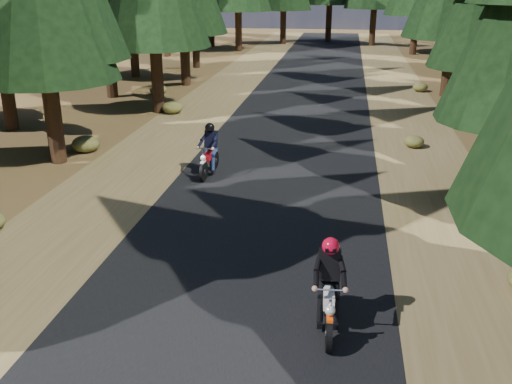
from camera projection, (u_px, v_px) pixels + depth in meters
ground at (245, 266)px, 11.89m from camera, size 120.00×120.00×0.00m
road at (275, 185)px, 16.52m from camera, size 6.00×100.00×0.01m
shoulder_l at (123, 178)px, 17.18m from camera, size 3.20×100.00×0.01m
shoulder_r at (438, 194)px, 15.85m from camera, size 3.20×100.00×0.01m
understory_shrubs at (271, 168)px, 17.22m from camera, size 15.58×30.91×0.57m
rider_lead at (328, 301)px, 9.57m from camera, size 0.66×1.86×1.63m
rider_follow at (209, 158)px, 17.21m from camera, size 0.65×1.81×1.59m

